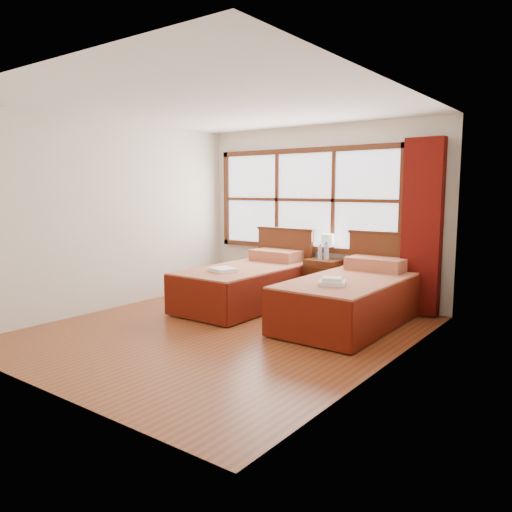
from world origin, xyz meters
The scene contains 15 objects.
floor centered at (0.00, 0.00, 0.00)m, with size 4.50×4.50×0.00m, color brown.
ceiling centered at (0.00, 0.00, 2.60)m, with size 4.50×4.50×0.00m, color white.
wall_back centered at (0.00, 2.25, 1.30)m, with size 4.00×4.00×0.00m, color silver.
wall_left centered at (-2.00, 0.00, 1.30)m, with size 4.50×4.50×0.00m, color silver.
wall_right centered at (2.00, 0.00, 1.30)m, with size 4.50×4.50×0.00m, color silver.
window centered at (-0.25, 2.21, 1.50)m, with size 3.16×0.06×1.56m.
curtain centered at (1.60, 2.11, 1.17)m, with size 0.50×0.16×2.30m, color #580D08.
bed_left centered at (-0.55, 1.20, 0.32)m, with size 1.09×2.12×1.06m.
bed_right centered at (1.08, 1.20, 0.33)m, with size 1.12×2.16×1.09m.
nightstand centered at (0.24, 1.99, 0.32)m, with size 0.49×0.48×0.65m.
towels_left centered at (-0.55, 0.64, 0.59)m, with size 0.39×0.37×0.05m.
towels_right centered at (1.09, 0.63, 0.62)m, with size 0.37×0.35×0.09m.
lamp centered at (0.23, 2.09, 0.91)m, with size 0.19×0.19×0.36m.
bottle_near centered at (0.19, 1.94, 0.75)m, with size 0.06×0.06×0.23m.
bottle_far centered at (0.26, 2.00, 0.76)m, with size 0.07×0.07×0.25m.
Camera 1 is at (3.73, -4.38, 1.67)m, focal length 35.00 mm.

